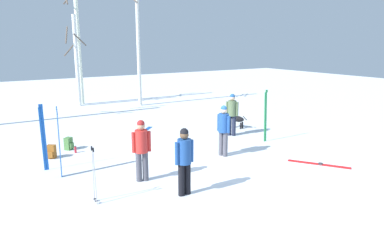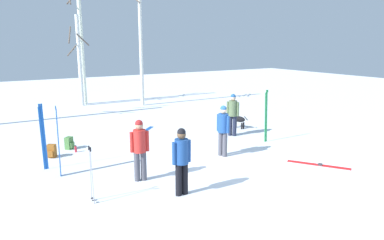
{
  "view_description": "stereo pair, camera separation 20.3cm",
  "coord_description": "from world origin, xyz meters",
  "px_view_note": "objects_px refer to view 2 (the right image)",
  "views": [
    {
      "loc": [
        -6.43,
        -8.06,
        3.76
      ],
      "look_at": [
        0.13,
        2.46,
        1.0
      ],
      "focal_mm": 33.14,
      "sensor_mm": 36.0,
      "label": 1
    },
    {
      "loc": [
        -6.25,
        -8.16,
        3.76
      ],
      "look_at": [
        0.13,
        2.46,
        1.0
      ],
      "focal_mm": 33.14,
      "sensor_mm": 36.0,
      "label": 2
    }
  ],
  "objects_px": {
    "ski_poles_0": "(91,173)",
    "backpack_0": "(69,143)",
    "person_2": "(223,127)",
    "ski_pair_planted_2": "(58,141)",
    "person_0": "(233,112)",
    "ski_pair_planted_0": "(266,116)",
    "birch_tree_3": "(140,40)",
    "ski_pair_lying_1": "(319,165)",
    "dog": "(238,119)",
    "water_bottle_0": "(76,149)",
    "birch_tree_2": "(81,38)",
    "person_1": "(140,146)",
    "ski_pair_planted_1": "(43,137)",
    "ski_pair_lying_0": "(144,131)",
    "backpack_1": "(52,151)",
    "birch_tree_1": "(79,59)",
    "person_3": "(182,157)"
  },
  "relations": [
    {
      "from": "ski_poles_0",
      "to": "backpack_0",
      "type": "relative_size",
      "value": 3.14
    },
    {
      "from": "person_2",
      "to": "ski_pair_planted_2",
      "type": "distance_m",
      "value": 5.1
    },
    {
      "from": "person_0",
      "to": "ski_poles_0",
      "type": "distance_m",
      "value": 7.32
    },
    {
      "from": "ski_pair_planted_0",
      "to": "backpack_0",
      "type": "distance_m",
      "value": 7.28
    },
    {
      "from": "backpack_0",
      "to": "birch_tree_3",
      "type": "xyz_separation_m",
      "value": [
        5.77,
        6.91,
        3.64
      ]
    },
    {
      "from": "ski_pair_lying_1",
      "to": "dog",
      "type": "bearing_deg",
      "value": 80.39
    },
    {
      "from": "ski_pair_lying_1",
      "to": "water_bottle_0",
      "type": "relative_size",
      "value": 6.81
    },
    {
      "from": "person_0",
      "to": "ski_poles_0",
      "type": "height_order",
      "value": "person_0"
    },
    {
      "from": "person_2",
      "to": "water_bottle_0",
      "type": "height_order",
      "value": "person_2"
    },
    {
      "from": "person_0",
      "to": "ski_pair_planted_0",
      "type": "distance_m",
      "value": 1.47
    },
    {
      "from": "water_bottle_0",
      "to": "birch_tree_2",
      "type": "distance_m",
      "value": 10.76
    },
    {
      "from": "person_0",
      "to": "water_bottle_0",
      "type": "height_order",
      "value": "person_0"
    },
    {
      "from": "dog",
      "to": "ski_pair_planted_2",
      "type": "bearing_deg",
      "value": -166.74
    },
    {
      "from": "ski_pair_planted_2",
      "to": "person_1",
      "type": "bearing_deg",
      "value": -40.7
    },
    {
      "from": "ski_pair_planted_0",
      "to": "ski_pair_lying_1",
      "type": "height_order",
      "value": "ski_pair_planted_0"
    },
    {
      "from": "person_1",
      "to": "ski_pair_planted_2",
      "type": "height_order",
      "value": "ski_pair_planted_2"
    },
    {
      "from": "person_2",
      "to": "ski_pair_planted_2",
      "type": "relative_size",
      "value": 0.85
    },
    {
      "from": "ski_pair_planted_1",
      "to": "ski_pair_lying_0",
      "type": "bearing_deg",
      "value": 31.46
    },
    {
      "from": "person_1",
      "to": "birch_tree_2",
      "type": "bearing_deg",
      "value": 81.81
    },
    {
      "from": "water_bottle_0",
      "to": "birch_tree_3",
      "type": "height_order",
      "value": "birch_tree_3"
    },
    {
      "from": "person_2",
      "to": "ski_pair_planted_1",
      "type": "xyz_separation_m",
      "value": [
        -5.3,
        1.71,
        0.01
      ]
    },
    {
      "from": "person_0",
      "to": "ski_pair_planted_1",
      "type": "bearing_deg",
      "value": -178.22
    },
    {
      "from": "ski_poles_0",
      "to": "backpack_1",
      "type": "height_order",
      "value": "ski_poles_0"
    },
    {
      "from": "person_2",
      "to": "backpack_1",
      "type": "bearing_deg",
      "value": 150.66
    },
    {
      "from": "ski_pair_planted_1",
      "to": "birch_tree_1",
      "type": "relative_size",
      "value": 0.38
    },
    {
      "from": "person_3",
      "to": "dog",
      "type": "height_order",
      "value": "person_3"
    },
    {
      "from": "ski_pair_lying_0",
      "to": "birch_tree_3",
      "type": "distance_m",
      "value": 7.53
    },
    {
      "from": "water_bottle_0",
      "to": "birch_tree_1",
      "type": "relative_size",
      "value": 0.05
    },
    {
      "from": "person_1",
      "to": "ski_pair_planted_0",
      "type": "distance_m",
      "value": 5.71
    },
    {
      "from": "ski_poles_0",
      "to": "backpack_0",
      "type": "bearing_deg",
      "value": 84.17
    },
    {
      "from": "water_bottle_0",
      "to": "birch_tree_2",
      "type": "bearing_deg",
      "value": 73.67
    },
    {
      "from": "ski_pair_planted_0",
      "to": "ski_pair_planted_1",
      "type": "bearing_deg",
      "value": 171.49
    },
    {
      "from": "ski_pair_planted_2",
      "to": "person_3",
      "type": "bearing_deg",
      "value": -51.71
    },
    {
      "from": "ski_pair_lying_0",
      "to": "ski_pair_lying_1",
      "type": "relative_size",
      "value": 0.85
    },
    {
      "from": "water_bottle_0",
      "to": "ski_pair_planted_1",
      "type": "bearing_deg",
      "value": -133.39
    },
    {
      "from": "person_0",
      "to": "ski_pair_planted_0",
      "type": "relative_size",
      "value": 0.86
    },
    {
      "from": "ski_pair_planted_2",
      "to": "person_2",
      "type": "bearing_deg",
      "value": -10.95
    },
    {
      "from": "water_bottle_0",
      "to": "backpack_1",
      "type": "bearing_deg",
      "value": -168.53
    },
    {
      "from": "dog",
      "to": "birch_tree_2",
      "type": "bearing_deg",
      "value": 113.25
    },
    {
      "from": "ski_pair_lying_1",
      "to": "ski_poles_0",
      "type": "xyz_separation_m",
      "value": [
        -6.73,
        1.03,
        0.73
      ]
    },
    {
      "from": "person_2",
      "to": "dog",
      "type": "relative_size",
      "value": 2.0
    },
    {
      "from": "ski_pair_planted_1",
      "to": "ski_pair_lying_0",
      "type": "height_order",
      "value": "ski_pair_planted_1"
    },
    {
      "from": "person_3",
      "to": "birch_tree_2",
      "type": "xyz_separation_m",
      "value": [
        1.38,
        14.56,
        2.99
      ]
    },
    {
      "from": "ski_pair_lying_1",
      "to": "ski_poles_0",
      "type": "distance_m",
      "value": 6.85
    },
    {
      "from": "ski_pair_planted_2",
      "to": "ski_pair_lying_1",
      "type": "bearing_deg",
      "value": -24.89
    },
    {
      "from": "ski_pair_planted_1",
      "to": "birch_tree_3",
      "type": "height_order",
      "value": "birch_tree_3"
    },
    {
      "from": "ski_pair_planted_2",
      "to": "backpack_0",
      "type": "relative_size",
      "value": 4.6
    },
    {
      "from": "ski_pair_lying_0",
      "to": "ski_pair_planted_2",
      "type": "bearing_deg",
      "value": -140.07
    },
    {
      "from": "person_1",
      "to": "dog",
      "type": "relative_size",
      "value": 2.0
    },
    {
      "from": "ski_pair_lying_0",
      "to": "birch_tree_3",
      "type": "height_order",
      "value": "birch_tree_3"
    }
  ]
}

